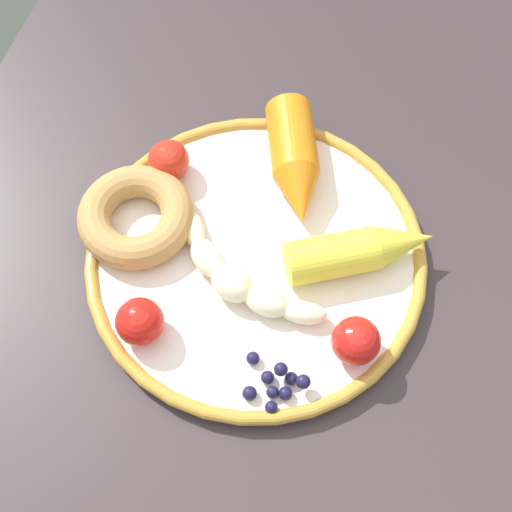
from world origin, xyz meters
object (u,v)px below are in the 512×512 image
Objects in this scene: donut at (136,216)px; dining_table at (273,356)px; plate at (256,257)px; blueberry_pile at (275,383)px; carrot_yellow at (361,250)px; tomato_mid at (356,341)px; banana at (237,279)px; tomato_far at (140,322)px; tomato_near at (169,160)px; carrot_orange at (295,163)px.

dining_table is at bearing -107.95° from donut.
dining_table is at bearing -146.10° from plate.
plate is 5.38× the size of blueberry_pile.
tomato_mid reaches higher than carrot_yellow.
donut is (0.00, 0.11, 0.02)m from plate.
carrot_yellow is (0.05, -0.10, 0.01)m from banana.
carrot_yellow is 0.08m from tomato_mid.
plate is 0.12m from blueberry_pile.
blueberry_pile is at bearing 162.96° from carrot_yellow.
tomato_near is at bearing 11.03° from tomato_far.
tomato_far reaches higher than carrot_yellow.
tomato_near is at bearing 58.31° from plate.
banana is 0.11m from tomato_mid.
dining_table is 0.16m from carrot_yellow.
tomato_mid is at bearing -121.11° from plate.
donut is (-0.09, 0.12, -0.01)m from carrot_orange.
tomato_mid is (-0.15, -0.09, -0.00)m from carrot_orange.
plate is 7.49× the size of tomato_mid.
carrot_yellow is at bearing -132.44° from carrot_orange.
carrot_orange reaches higher than dining_table.
dining_table is 30.02× the size of tomato_near.
banana is at bearing 74.75° from tomato_mid.
carrot_orange reaches higher than tomato_near.
dining_table is 8.69× the size of carrot_orange.
dining_table is 0.14m from banana.
tomato_near is (-0.03, 0.11, -0.00)m from carrot_orange.
banana is 1.16× the size of carrot_yellow.
donut is at bearing 55.36° from blueberry_pile.
carrot_orange reaches higher than tomato_mid.
carrot_yellow is at bearing -84.28° from donut.
banana is 0.10m from blueberry_pile.
donut is at bearing 22.81° from tomato_far.
plate is 7.87× the size of tomato_near.
donut is 0.06m from tomato_near.
blueberry_pile is (-0.08, -0.06, -0.00)m from banana.
dining_table is at bearing -64.05° from tomato_far.
carrot_orange reaches higher than donut.
blueberry_pile is at bearing -97.05° from tomato_far.
carrot_yellow is at bearing -61.16° from banana.
tomato_far is (-0.12, 0.16, 0.00)m from carrot_yellow.
plate is at bearing 23.68° from blueberry_pile.
banana is 2.75× the size of blueberry_pile.
blueberry_pile is 1.39× the size of tomato_far.
tomato_far is at bearing 125.93° from carrot_yellow.
tomato_far is (-0.06, 0.06, 0.01)m from banana.
blueberry_pile is at bearing -164.65° from dining_table.
tomato_mid reaches higher than blueberry_pile.
tomato_mid is 0.18m from tomato_far.
carrot_yellow is (0.07, -0.06, 0.14)m from dining_table.
donut reaches higher than dining_table.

